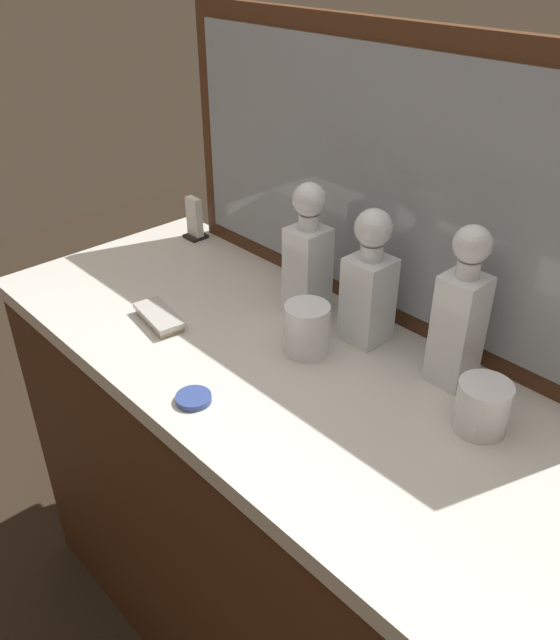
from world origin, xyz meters
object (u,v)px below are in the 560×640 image
at_px(crystal_decanter_rear, 459,323).
at_px(crystal_decanter_far_right, 369,290).
at_px(crystal_tumbler_left, 307,331).
at_px(crystal_tumbler_right, 482,408).
at_px(porcelain_dish, 192,397).
at_px(napkin_holder, 195,221).
at_px(crystal_decanter_left, 308,264).
at_px(silver_brush_far_left, 159,317).

bearing_deg(crystal_decanter_rear, crystal_decanter_far_right, -177.58).
distance_m(crystal_tumbler_left, crystal_tumbler_right, 0.35).
bearing_deg(crystal_tumbler_right, crystal_decanter_far_right, 167.33).
distance_m(porcelain_dish, napkin_holder, 0.69).
height_order(porcelain_dish, napkin_holder, napkin_holder).
height_order(crystal_decanter_left, silver_brush_far_left, crystal_decanter_left).
bearing_deg(napkin_holder, crystal_decanter_left, -6.94).
bearing_deg(crystal_decanter_left, crystal_tumbler_right, -6.62).
xyz_separation_m(crystal_decanter_left, crystal_tumbler_right, (0.45, -0.05, -0.08)).
relative_size(crystal_decanter_rear, silver_brush_far_left, 2.13).
distance_m(crystal_decanter_left, crystal_tumbler_right, 0.46).
distance_m(crystal_decanter_rear, crystal_tumbler_left, 0.28).
relative_size(crystal_tumbler_left, crystal_tumbler_right, 1.16).
height_order(crystal_decanter_far_right, crystal_tumbler_right, crystal_decanter_far_right).
bearing_deg(crystal_decanter_far_right, crystal_tumbler_left, -111.16).
bearing_deg(crystal_decanter_rear, crystal_decanter_left, -176.03).
relative_size(crystal_decanter_rear, porcelain_dish, 4.79).
distance_m(crystal_decanter_rear, crystal_tumbler_right, 0.16).
distance_m(crystal_decanter_far_right, porcelain_dish, 0.39).
bearing_deg(porcelain_dish, napkin_holder, 142.95).
bearing_deg(crystal_decanter_left, napkin_holder, 173.06).
distance_m(silver_brush_far_left, napkin_holder, 0.43).
bearing_deg(crystal_decanter_far_right, silver_brush_far_left, -140.71).
bearing_deg(crystal_decanter_far_right, porcelain_dish, -101.26).
xyz_separation_m(crystal_decanter_far_right, crystal_tumbler_right, (0.30, -0.07, -0.07)).
distance_m(crystal_tumbler_left, porcelain_dish, 0.26).
bearing_deg(crystal_decanter_rear, silver_brush_far_left, -152.15).
height_order(crystal_decanter_far_right, crystal_decanter_rear, crystal_decanter_rear).
bearing_deg(crystal_decanter_left, crystal_tumbler_left, -45.08).
height_order(crystal_tumbler_left, silver_brush_far_left, crystal_tumbler_left).
relative_size(crystal_decanter_far_right, crystal_tumbler_left, 2.70).
distance_m(crystal_decanter_rear, porcelain_dish, 0.48).
distance_m(crystal_decanter_far_right, crystal_decanter_left, 0.15).
bearing_deg(crystal_tumbler_right, napkin_holder, 173.21).
distance_m(crystal_tumbler_left, napkin_holder, 0.60).
relative_size(crystal_decanter_far_right, silver_brush_far_left, 1.93).
distance_m(crystal_decanter_rear, crystal_decanter_left, 0.35).
bearing_deg(porcelain_dish, crystal_decanter_far_right, 78.74).
bearing_deg(crystal_tumbler_right, crystal_decanter_left, 173.38).
relative_size(porcelain_dish, napkin_holder, 0.57).
height_order(crystal_decanter_left, crystal_tumbler_left, crystal_decanter_left).
xyz_separation_m(crystal_decanter_rear, napkin_holder, (-0.82, 0.03, -0.07)).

